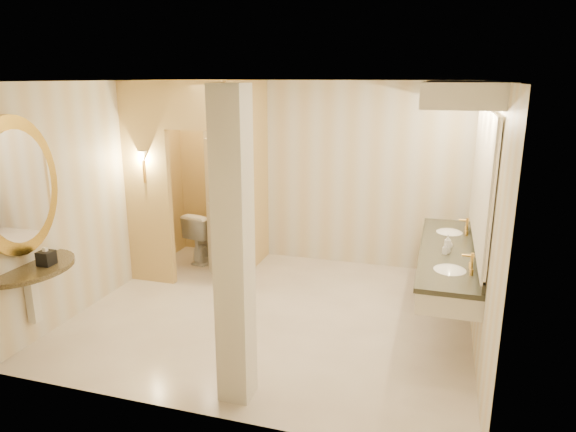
% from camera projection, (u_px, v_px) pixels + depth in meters
% --- Properties ---
extents(floor, '(4.50, 4.50, 0.00)m').
position_uv_depth(floor, '(274.00, 313.00, 6.16)').
color(floor, silver).
rests_on(floor, ground).
extents(ceiling, '(4.50, 4.50, 0.00)m').
position_uv_depth(ceiling, '(273.00, 81.00, 5.46)').
color(ceiling, white).
rests_on(ceiling, wall_back).
extents(wall_back, '(4.50, 0.02, 2.70)m').
position_uv_depth(wall_back, '(315.00, 173.00, 7.66)').
color(wall_back, beige).
rests_on(wall_back, floor).
extents(wall_front, '(4.50, 0.02, 2.70)m').
position_uv_depth(wall_front, '(192.00, 263.00, 3.96)').
color(wall_front, beige).
rests_on(wall_front, floor).
extents(wall_left, '(0.02, 4.00, 2.70)m').
position_uv_depth(wall_left, '(103.00, 192.00, 6.44)').
color(wall_left, beige).
rests_on(wall_left, floor).
extents(wall_right, '(0.02, 4.00, 2.70)m').
position_uv_depth(wall_right, '(485.00, 219.00, 5.19)').
color(wall_right, beige).
rests_on(wall_right, floor).
extents(toilet_closet, '(1.50, 1.55, 2.70)m').
position_uv_depth(toilet_closet, '(217.00, 180.00, 7.00)').
color(toilet_closet, '#EBC57B').
rests_on(toilet_closet, floor).
extents(wall_sconce, '(0.14, 0.14, 0.42)m').
position_uv_depth(wall_sconce, '(143.00, 158.00, 6.64)').
color(wall_sconce, gold).
rests_on(wall_sconce, toilet_closet).
extents(vanity, '(0.75, 2.69, 2.09)m').
position_uv_depth(vanity, '(458.00, 183.00, 5.56)').
color(vanity, silver).
rests_on(vanity, floor).
extents(console_shelf, '(1.08, 1.08, 1.99)m').
position_uv_depth(console_shelf, '(20.00, 221.00, 5.13)').
color(console_shelf, black).
rests_on(console_shelf, floor).
extents(pillar, '(0.27, 0.27, 2.70)m').
position_uv_depth(pillar, '(234.00, 252.00, 4.23)').
color(pillar, silver).
rests_on(pillar, floor).
extents(tissue_box, '(0.15, 0.15, 0.15)m').
position_uv_depth(tissue_box, '(46.00, 258.00, 5.26)').
color(tissue_box, black).
rests_on(tissue_box, console_shelf).
extents(toilet, '(0.60, 0.84, 0.77)m').
position_uv_depth(toilet, '(209.00, 236.00, 7.86)').
color(toilet, white).
rests_on(toilet, floor).
extents(soap_bottle_a, '(0.07, 0.07, 0.12)m').
position_uv_depth(soap_bottle_a, '(445.00, 249.00, 5.58)').
color(soap_bottle_a, beige).
rests_on(soap_bottle_a, vanity).
extents(soap_bottle_b, '(0.13, 0.13, 0.12)m').
position_uv_depth(soap_bottle_b, '(448.00, 244.00, 5.75)').
color(soap_bottle_b, silver).
rests_on(soap_bottle_b, vanity).
extents(soap_bottle_c, '(0.10, 0.10, 0.21)m').
position_uv_depth(soap_bottle_c, '(448.00, 244.00, 5.60)').
color(soap_bottle_c, '#C6B28C').
rests_on(soap_bottle_c, vanity).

